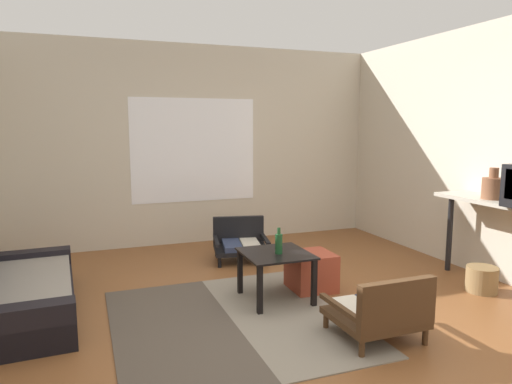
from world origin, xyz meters
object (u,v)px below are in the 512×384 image
Objects in this scene: ottoman_orange at (311,271)px; clay_vase at (493,187)px; glass_bottle at (279,243)px; wicker_basket at (482,279)px; armchair_by_window at (240,241)px; armchair_striped_foreground at (381,311)px; couch at (15,293)px; coffee_table at (276,262)px.

ottoman_orange is 1.99m from clay_vase.
glass_bottle is 0.81× the size of wicker_basket.
armchair_by_window is 1.30m from ottoman_orange.
armchair_striped_foreground is at bearing -68.00° from glass_bottle.
glass_bottle is at bearing -94.22° from armchair_by_window.
armchair_striped_foreground reaches higher than wicker_basket.
couch is 6.01× the size of wicker_basket.
coffee_table reaches higher than wicker_basket.
armchair_striped_foreground is 1.13m from glass_bottle.
coffee_table is 2.06m from wicker_basket.
ottoman_orange is at bearing 163.50° from clay_vase.
clay_vase is 0.92m from wicker_basket.
clay_vase reaches higher than couch.
couch is 2.27m from coffee_table.
glass_bottle reaches higher than armchair_striped_foreground.
wicker_basket is at bearing -147.41° from clay_vase.
clay_vase is (1.76, 0.66, 0.78)m from armchair_striped_foreground.
armchair_by_window is at bearing 104.37° from ottoman_orange.
glass_bottle is at bearing -72.80° from coffee_table.
clay_vase reaches higher than coffee_table.
couch is 2.91× the size of coffee_table.
couch is 4.54m from clay_vase.
wicker_basket is (1.97, -0.47, -0.43)m from glass_bottle.
ottoman_orange is (2.66, -0.29, -0.02)m from couch.
clay_vase is (4.40, -0.81, 0.80)m from couch.
glass_bottle is (0.01, -0.04, 0.18)m from coffee_table.
glass_bottle is at bearing -11.81° from couch.
ottoman_orange is (0.44, 0.14, -0.18)m from coffee_table.
clay_vase is at bearing 32.59° from wicker_basket.
couch is 5.72× the size of clay_vase.
couch is at bearing 173.76° from ottoman_orange.
wicker_basket is (1.86, -1.90, -0.10)m from armchair_by_window.
armchair_by_window is 1.76× the size of ottoman_orange.
armchair_by_window is 2.46× the size of wicker_basket.
ottoman_orange is at bearing 17.28° from coffee_table.
armchair_by_window is at bearing 85.16° from coffee_table.
coffee_table is (2.22, -0.43, 0.16)m from couch.
armchair_by_window is 2.66m from wicker_basket.
armchair_striped_foreground is at bearing -91.11° from ottoman_orange.
glass_bottle is (-0.11, -1.43, 0.33)m from armchair_by_window.
armchair_by_window is at bearing 85.78° from glass_bottle.
couch reaches higher than coffee_table.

